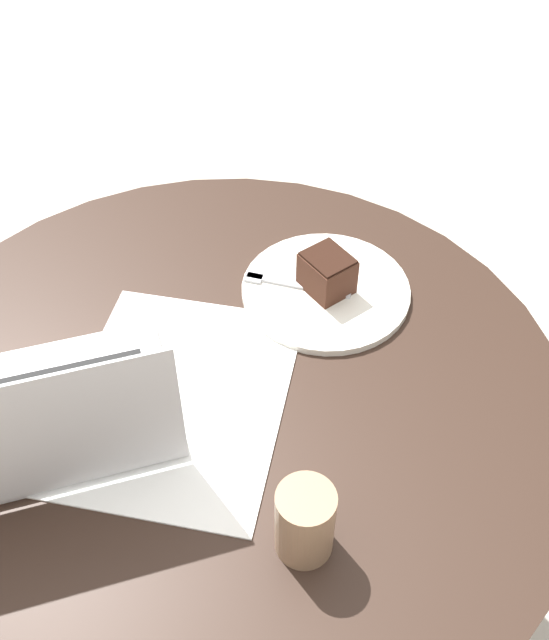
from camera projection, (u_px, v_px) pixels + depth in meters
name	position (u px, v px, depth m)	size (l,w,h in m)	color
ground_plane	(236.00, 603.00, 1.59)	(12.00, 12.00, 0.00)	#B7AD9E
dining_table	(223.00, 453.00, 1.18)	(1.01, 1.01, 0.73)	black
paper_document	(178.00, 398.00, 1.05)	(0.42, 0.35, 0.00)	white
plate	(326.00, 291.00, 1.19)	(0.27, 0.27, 0.01)	silver
cake_slice	(327.00, 273.00, 1.16)	(0.10, 0.10, 0.07)	#472619
fork	(286.00, 283.00, 1.19)	(0.06, 0.17, 0.00)	silver
coffee_glass	(305.00, 522.00, 0.86)	(0.07, 0.07, 0.11)	#997556
laptop	(48.00, 417.00, 0.98)	(0.35, 0.40, 0.22)	silver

